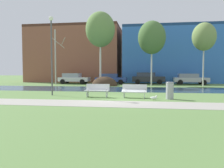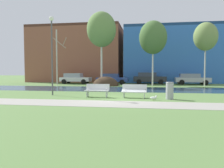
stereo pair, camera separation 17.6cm
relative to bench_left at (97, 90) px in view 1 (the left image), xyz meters
name	(u,v)px [view 1 (the left image)]	position (x,y,z in m)	size (l,w,h in m)	color
ground_plane	(127,87)	(1.23, 9.26, -0.47)	(120.00, 120.00, 0.00)	#5B7F42
paved_path_strip	(108,104)	(1.23, -2.85, -0.47)	(60.00, 2.36, 0.01)	#9E998E
river_band	(125,89)	(1.23, 6.79, -0.47)	(80.00, 6.01, 0.01)	#284256
soil_mound	(105,86)	(-1.61, 11.52, -0.47)	(3.05, 2.56, 2.20)	#423021
bench_left	(97,90)	(0.00, 0.00, 0.00)	(1.62, 0.62, 0.87)	silver
bench_right	(134,91)	(2.46, 0.00, 0.00)	(1.62, 0.61, 0.87)	silver
trash_bin	(170,90)	(4.65, -0.38, 0.08)	(0.49, 0.49, 1.06)	#999B9E
seagull	(154,98)	(3.67, -0.91, -0.34)	(0.46, 0.17, 0.27)	white
streetlamp	(51,43)	(-3.47, 0.75, 3.25)	(0.32, 0.32, 5.61)	#4C4C51
birch_far_left	(56,56)	(-8.19, 12.83, 3.17)	(1.50, 2.73, 7.03)	#BCB7A8
birch_left	(100,30)	(-2.11, 11.59, 6.15)	(3.45, 3.45, 8.71)	beige
birch_center_left	(152,38)	(3.90, 12.34, 5.19)	(3.24, 3.24, 7.62)	beige
birch_center	(204,37)	(9.80, 12.57, 5.19)	(2.68, 2.68, 7.28)	beige
parked_van_nearest_white	(74,78)	(-6.60, 15.15, 0.29)	(4.15, 2.03, 1.44)	silver
parked_sedan_second_blue	(110,78)	(-1.44, 15.10, 0.27)	(4.18, 2.00, 1.40)	#2D4793
parked_hatch_third_dark	(148,78)	(3.53, 16.02, 0.34)	(4.31, 2.12, 1.55)	#282B30
parked_wagon_fourth_silver	(190,79)	(8.92, 15.55, 0.28)	(4.33, 2.00, 1.41)	#B2B5BC
building_brick_low	(77,55)	(-8.24, 22.17, 3.98)	(14.66, 9.17, 8.89)	brown
building_blue_store	(176,55)	(7.87, 21.38, 3.76)	(16.08, 7.40, 8.46)	#3870C6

